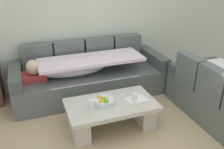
{
  "coord_description": "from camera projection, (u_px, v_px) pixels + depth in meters",
  "views": [
    {
      "loc": [
        -1.06,
        -2.08,
        2.06
      ],
      "look_at": [
        0.1,
        1.09,
        0.55
      ],
      "focal_mm": 39.11,
      "sensor_mm": 36.0,
      "label": 1
    }
  ],
  "objects": [
    {
      "name": "back_wall",
      "position": [
        86.0,
        10.0,
        4.25
      ],
      "size": [
        9.0,
        0.1,
        2.7
      ],
      "primitive_type": "cube",
      "color": "beige",
      "rests_on": "ground_plane"
    },
    {
      "name": "couch_along_wall",
      "position": [
        88.0,
        76.0,
        4.17
      ],
      "size": [
        2.55,
        0.92,
        0.88
      ],
      "color": "#525A56",
      "rests_on": "ground_plane"
    },
    {
      "name": "coffee_table",
      "position": [
        111.0,
        112.0,
        3.32
      ],
      "size": [
        1.2,
        0.68,
        0.38
      ],
      "color": "beige",
      "rests_on": "ground_plane"
    },
    {
      "name": "fruit_bowl",
      "position": [
        104.0,
        101.0,
        3.22
      ],
      "size": [
        0.28,
        0.28,
        0.1
      ],
      "color": "silver",
      "rests_on": "coffee_table"
    },
    {
      "name": "wine_glass_near_left",
      "position": [
        92.0,
        104.0,
        3.02
      ],
      "size": [
        0.07,
        0.07,
        0.17
      ],
      "color": "silver",
      "rests_on": "coffee_table"
    },
    {
      "name": "wine_glass_near_right",
      "position": [
        135.0,
        97.0,
        3.18
      ],
      "size": [
        0.07,
        0.07,
        0.17
      ],
      "color": "silver",
      "rests_on": "coffee_table"
    },
    {
      "name": "open_magazine",
      "position": [
        136.0,
        99.0,
        3.34
      ],
      "size": [
        0.3,
        0.24,
        0.01
      ],
      "primitive_type": "cube",
      "rotation": [
        0.0,
        0.0,
        0.12
      ],
      "color": "white",
      "rests_on": "coffee_table"
    }
  ]
}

